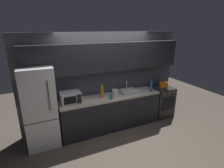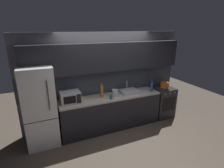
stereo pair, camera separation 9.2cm
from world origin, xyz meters
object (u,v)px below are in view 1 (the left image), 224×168
Objects in this scene: mug_teal at (111,97)px; kettle at (115,93)px; wine_bottle_amber at (102,91)px; oven_range at (161,101)px; refrigerator at (40,108)px; wine_bottle_blue at (151,86)px; microwave at (70,97)px; cooking_pot at (164,85)px.

kettle is at bearing 33.45° from mug_teal.
oven_range is at bearing -0.53° from wine_bottle_amber.
wine_bottle_amber is at bearing 131.86° from mug_teal.
refrigerator is 1.48m from wine_bottle_amber.
refrigerator reaches higher than kettle.
wine_bottle_blue reaches higher than mug_teal.
refrigerator is 2.88m from wine_bottle_blue.
microwave is 1.19× the size of wine_bottle_amber.
mug_teal is 1.81m from cooking_pot.
wine_bottle_amber is at bearing 0.64° from refrigerator.
oven_range is 0.53m from cooking_pot.
mug_teal is at bearing -178.58° from wine_bottle_blue.
wine_bottle_amber is at bearing 166.54° from kettle.
mug_teal is at bearing -11.12° from microwave.
oven_range is 1.69m from kettle.
microwave is at bearing 175.88° from kettle.
wine_bottle_blue is at bearing -2.78° from refrigerator.
kettle is 1.08m from wine_bottle_blue.
oven_range is 2.34× the size of wine_bottle_amber.
wine_bottle_blue is 1.24m from mug_teal.
wine_bottle_blue is 3.17× the size of mug_teal.
microwave is (0.68, 0.02, 0.12)m from refrigerator.
wine_bottle_blue is (-0.53, -0.14, 0.59)m from oven_range.
wine_bottle_amber is 1.11× the size of wine_bottle_blue.
oven_range is at bearing -0.02° from refrigerator.
refrigerator is at bearing 178.01° from kettle.
kettle is 0.35m from wine_bottle_amber.
wine_bottle_amber reaches higher than mug_teal.
refrigerator is at bearing -178.45° from microwave.
microwave reaches higher than oven_range.
cooking_pot is at bearing 2.03° from oven_range.
cooking_pot is (2.76, -0.02, -0.06)m from microwave.
oven_range is 8.21× the size of mug_teal.
refrigerator is 2.04× the size of oven_range.
refrigerator is 1.81m from kettle.
refrigerator is 3.44m from oven_range.
cooking_pot is at bearing 2.19° from kettle.
microwave is 1.85× the size of cooking_pot.
refrigerator is 1.65m from mug_teal.
wine_bottle_amber is at bearing 179.52° from cooking_pot.
refrigerator is 4.77× the size of wine_bottle_amber.
kettle reaches higher than cooking_pot.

